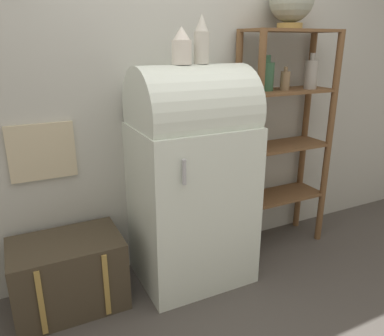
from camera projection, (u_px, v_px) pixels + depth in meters
The scene contains 8 objects.
ground_plane at pixel (209, 293), 2.48m from camera, with size 12.00×12.00×0.00m, color #4C4742.
wall_back at pixel (170, 78), 2.53m from camera, with size 7.00×0.09×2.70m.
refrigerator at pixel (192, 176), 2.46m from camera, with size 0.74×0.62×1.46m.
suitcase_trunk at pixel (69, 274), 2.31m from camera, with size 0.65×0.44×0.45m.
shelf_unit at pixel (284, 125), 2.83m from camera, with size 0.73×0.32×1.67m.
globe at pixel (292, 0), 2.56m from camera, with size 0.31×0.31×0.35m.
vase_left at pixel (182, 47), 2.18m from camera, with size 0.12×0.12×0.21m.
vase_center at pixel (202, 41), 2.22m from camera, with size 0.09×0.09×0.28m.
Camera 1 is at (-1.03, -1.82, 1.58)m, focal length 35.00 mm.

